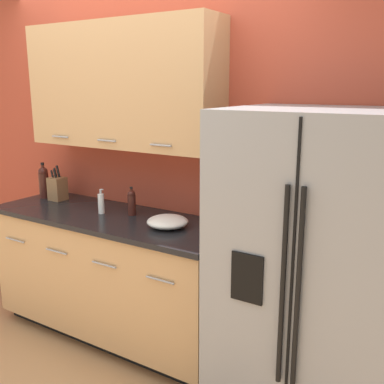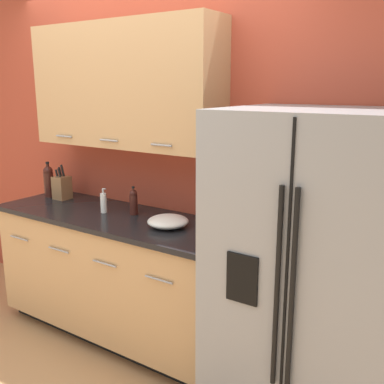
% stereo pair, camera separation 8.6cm
% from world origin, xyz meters
% --- Properties ---
extents(wall_back, '(10.00, 0.39, 2.60)m').
position_xyz_m(wall_back, '(-0.01, 1.21, 1.42)').
color(wall_back, '#AD422D').
rests_on(wall_back, ground_plane).
extents(counter_unit, '(1.84, 0.64, 0.93)m').
position_xyz_m(counter_unit, '(-0.05, 0.91, 0.47)').
color(counter_unit, black).
rests_on(counter_unit, ground_plane).
extents(refrigerator, '(0.96, 0.83, 1.71)m').
position_xyz_m(refrigerator, '(1.45, 0.82, 0.86)').
color(refrigerator, gray).
rests_on(refrigerator, ground_plane).
extents(knife_block, '(0.12, 0.11, 0.28)m').
position_xyz_m(knife_block, '(-0.70, 1.01, 1.03)').
color(knife_block, olive).
rests_on(knife_block, counter_unit).
extents(wine_bottle, '(0.08, 0.08, 0.29)m').
position_xyz_m(wine_bottle, '(-0.84, 1.00, 1.06)').
color(wine_bottle, '#3D1914').
rests_on(wine_bottle, counter_unit).
extents(soap_dispenser, '(0.05, 0.04, 0.18)m').
position_xyz_m(soap_dispenser, '(-0.14, 0.90, 1.00)').
color(soap_dispenser, white).
rests_on(soap_dispenser, counter_unit).
extents(oil_bottle, '(0.06, 0.06, 0.20)m').
position_xyz_m(oil_bottle, '(0.07, 0.99, 1.02)').
color(oil_bottle, '#3D1914').
rests_on(oil_bottle, counter_unit).
extents(mixing_bowl, '(0.27, 0.27, 0.07)m').
position_xyz_m(mixing_bowl, '(0.45, 0.89, 0.97)').
color(mixing_bowl, white).
rests_on(mixing_bowl, counter_unit).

